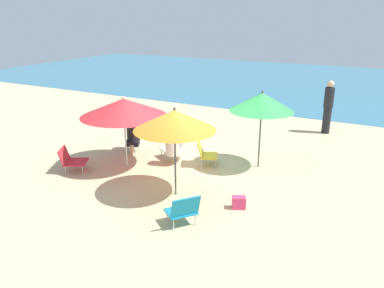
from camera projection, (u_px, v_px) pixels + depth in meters
name	position (u px, v px, depth m)	size (l,w,h in m)	color
ground_plane	(178.00, 177.00, 9.12)	(40.00, 40.00, 0.00)	#CCB789
sea_water	(311.00, 82.00, 21.54)	(40.00, 16.00, 0.01)	teal
umbrella_green	(262.00, 102.00, 9.21)	(1.55, 1.55, 1.94)	#4C4C51
umbrella_orange	(175.00, 120.00, 7.75)	(1.69, 1.69, 1.90)	#4C4C51
umbrella_red	(124.00, 107.00, 9.33)	(2.11, 2.11, 1.79)	silver
beach_chair_a	(71.00, 159.00, 9.40)	(0.79, 0.78, 0.59)	red
beach_chair_b	(205.00, 152.00, 9.74)	(0.68, 0.68, 0.65)	gold
beach_chair_c	(183.00, 210.00, 6.92)	(0.73, 0.73, 0.64)	teal
beach_chair_d	(174.00, 146.00, 10.32)	(0.68, 0.70, 0.57)	white
person_a	(173.00, 146.00, 9.76)	(0.39, 0.57, 0.94)	silver
person_b	(133.00, 135.00, 10.72)	(0.50, 0.58, 0.92)	black
person_c	(328.00, 107.00, 12.22)	(0.30, 0.30, 1.69)	black
beach_bag	(239.00, 203.00, 7.64)	(0.26, 0.17, 0.25)	#DB3866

